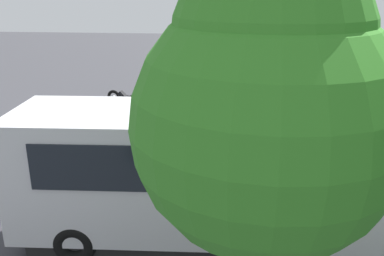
# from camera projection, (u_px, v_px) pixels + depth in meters

# --- Properties ---
(ground_plane) EXTENTS (80.00, 80.00, 0.00)m
(ground_plane) POSITION_uv_depth(u_px,v_px,m) (212.00, 162.00, 14.64)
(ground_plane) COLOR #38383D
(tour_bus) EXTENTS (10.32, 3.02, 3.25)m
(tour_bus) POSITION_uv_depth(u_px,v_px,m) (235.00, 178.00, 9.70)
(tour_bus) COLOR silver
(tour_bus) RESTS_ON ground_plane
(spectator_far_left) EXTENTS (0.57, 0.39, 1.67)m
(spectator_far_left) POSITION_uv_depth(u_px,v_px,m) (305.00, 159.00, 12.38)
(spectator_far_left) COLOR #473823
(spectator_far_left) RESTS_ON ground_plane
(spectator_left) EXTENTS (0.58, 0.37, 1.82)m
(spectator_left) POSITION_uv_depth(u_px,v_px,m) (266.00, 160.00, 12.06)
(spectator_left) COLOR black
(spectator_left) RESTS_ON ground_plane
(spectator_centre) EXTENTS (0.58, 0.33, 1.74)m
(spectator_centre) POSITION_uv_depth(u_px,v_px,m) (228.00, 157.00, 12.39)
(spectator_centre) COLOR #473823
(spectator_centre) RESTS_ON ground_plane
(spectator_right) EXTENTS (0.58, 0.37, 1.76)m
(spectator_right) POSITION_uv_depth(u_px,v_px,m) (180.00, 156.00, 12.48)
(spectator_right) COLOR #473823
(spectator_right) RESTS_ON ground_plane
(spectator_far_right) EXTENTS (0.58, 0.35, 1.73)m
(spectator_far_right) POSITION_uv_depth(u_px,v_px,m) (143.00, 152.00, 12.81)
(spectator_far_right) COLOR #473823
(spectator_far_right) RESTS_ON ground_plane
(parked_motorcycle_silver) EXTENTS (2.05, 0.58, 0.99)m
(parked_motorcycle_silver) POSITION_uv_depth(u_px,v_px,m) (116.00, 177.00, 12.39)
(parked_motorcycle_silver) COLOR black
(parked_motorcycle_silver) RESTS_ON ground_plane
(parked_motorcycle_dark) EXTENTS (2.05, 0.58, 0.99)m
(parked_motorcycle_dark) POSITION_uv_depth(u_px,v_px,m) (205.00, 182.00, 12.07)
(parked_motorcycle_dark) COLOR black
(parked_motorcycle_dark) RESTS_ON ground_plane
(parked_motorcycle_blue) EXTENTS (2.05, 0.63, 0.99)m
(parked_motorcycle_blue) POSITION_uv_depth(u_px,v_px,m) (342.00, 188.00, 11.70)
(parked_motorcycle_blue) COLOR black
(parked_motorcycle_blue) RESTS_ON ground_plane
(stunt_motorcycle) EXTENTS (1.97, 0.78, 1.73)m
(stunt_motorcycle) POSITION_uv_depth(u_px,v_px,m) (130.00, 105.00, 17.89)
(stunt_motorcycle) COLOR black
(stunt_motorcycle) RESTS_ON ground_plane
(traffic_cone) EXTENTS (0.34, 0.34, 0.63)m
(traffic_cone) POSITION_uv_depth(u_px,v_px,m) (188.00, 125.00, 17.51)
(traffic_cone) COLOR orange
(traffic_cone) RESTS_ON ground_plane
(tree_right) EXTENTS (3.07, 3.07, 6.43)m
(tree_right) POSITION_uv_depth(u_px,v_px,m) (266.00, 107.00, 4.61)
(tree_right) COLOR #51381E
(tree_right) RESTS_ON ground_plane
(bay_line_a) EXTENTS (0.28, 3.97, 0.01)m
(bay_line_a) POSITION_uv_depth(u_px,v_px,m) (317.00, 153.00, 15.41)
(bay_line_a) COLOR white
(bay_line_a) RESTS_ON ground_plane
(bay_line_b) EXTENTS (0.26, 3.65, 0.01)m
(bay_line_b) POSITION_uv_depth(u_px,v_px,m) (240.00, 150.00, 15.68)
(bay_line_b) COLOR white
(bay_line_b) RESTS_ON ground_plane
(bay_line_c) EXTENTS (0.29, 4.28, 0.01)m
(bay_line_c) POSITION_uv_depth(u_px,v_px,m) (165.00, 147.00, 15.94)
(bay_line_c) COLOR white
(bay_line_c) RESTS_ON ground_plane
(bay_line_d) EXTENTS (0.29, 4.11, 0.01)m
(bay_line_d) POSITION_uv_depth(u_px,v_px,m) (93.00, 144.00, 16.21)
(bay_line_d) COLOR white
(bay_line_d) RESTS_ON ground_plane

